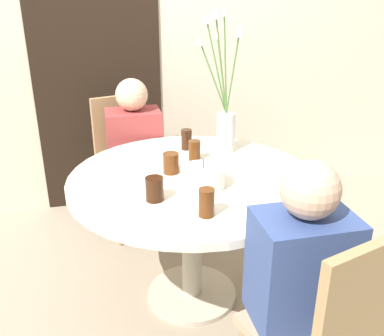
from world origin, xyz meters
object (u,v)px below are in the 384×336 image
Objects in this scene: chair_right_flank at (330,329)px; side_plate at (230,163)px; person_woman at (297,305)px; drink_glass_3 at (154,189)px; drink_glass_1 at (187,139)px; person_boy at (136,166)px; flower_vase at (224,106)px; drink_glass_2 at (171,163)px; drink_glass_0 at (194,150)px; birthday_cake at (203,177)px; chair_near_front at (127,156)px; drink_glass_4 at (206,203)px.

chair_right_flank is 4.67× the size of side_plate.
person_woman is at bearing -90.00° from chair_right_flank.
drink_glass_3 is at bearing 130.98° from person_woman.
person_woman reaches higher than drink_glass_1.
person_woman is (0.44, -1.47, 0.00)m from person_boy.
flower_vase is 7.55× the size of drink_glass_2.
flower_vase is (-0.03, 1.18, 0.47)m from chair_right_flank.
drink_glass_1 reaches higher than drink_glass_3.
side_plate is 0.87m from person_woman.
drink_glass_0 is 0.66m from person_boy.
flower_vase is 0.72× the size of person_boy.
side_plate is at bearing 8.32° from drink_glass_2.
drink_glass_0 is 0.10× the size of person_woman.
drink_glass_3 is (-0.27, -0.59, -0.00)m from drink_glass_1.
birthday_cake reaches higher than drink_glass_2.
person_boy reaches higher than drink_glass_1.
drink_glass_0 is at bearing -63.02° from person_boy.
chair_near_front is at bearing -90.66° from chair_right_flank.
chair_near_front is at bearing 121.59° from side_plate.
chair_near_front is at bearing 101.13° from drink_glass_2.
drink_glass_4 is (-0.08, -0.77, 0.00)m from drink_glass_1.
drink_glass_1 is 1.09× the size of drink_glass_3.
chair_right_flank is at bearing -53.43° from drink_glass_3.
drink_glass_2 is (-0.32, -0.05, 0.05)m from side_plate.
chair_near_front is 4.67× the size of side_plate.
drink_glass_2 is at bearing 112.31° from person_woman.
drink_glass_1 is at bearing -97.26° from chair_right_flank.
side_plate is 0.32m from drink_glass_1.
chair_right_flank is at bearing -72.54° from person_woman.
drink_glass_1 reaches higher than side_plate.
drink_glass_3 is 0.26m from drink_glass_4.
person_woman is (0.32, -0.79, -0.28)m from drink_glass_2.
drink_glass_0 is at bearing 149.66° from side_plate.
drink_glass_3 is (-0.12, -0.28, 0.00)m from drink_glass_2.
chair_near_front reaches higher than drink_glass_0.
person_boy reaches higher than chair_right_flank.
person_boy is at bearing 89.87° from drink_glass_3.
drink_glass_3 is (0.04, -1.11, 0.27)m from chair_near_front.
flower_vase is at bearing 48.14° from drink_glass_3.
person_woman reaches higher than chair_right_flank.
drink_glass_3 is at bearing -70.88° from chair_right_flank.
person_boy reaches higher than drink_glass_4.
person_boy reaches higher than birthday_cake.
drink_glass_3 is 0.90× the size of drink_glass_4.
chair_near_front is 4.50× the size of birthday_cake.
person_woman is (0.17, -0.93, -0.28)m from drink_glass_0.
drink_glass_3 is 1.00m from person_boy.
flower_vase is (0.50, -0.59, 0.47)m from chair_near_front.
chair_right_flank is at bearing -88.48° from flower_vase.
chair_near_front is 8.68× the size of drink_glass_3.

